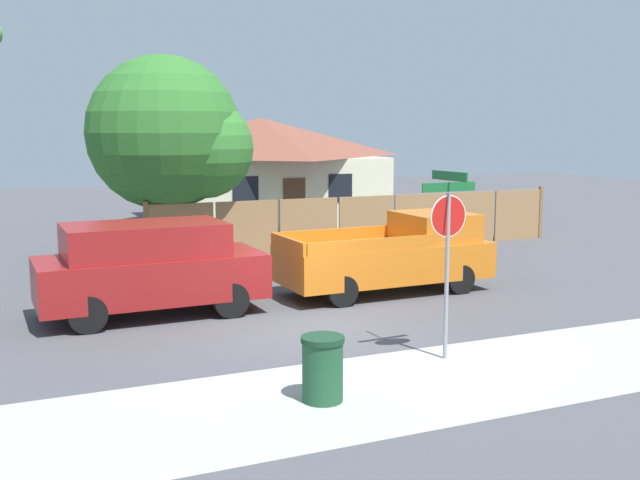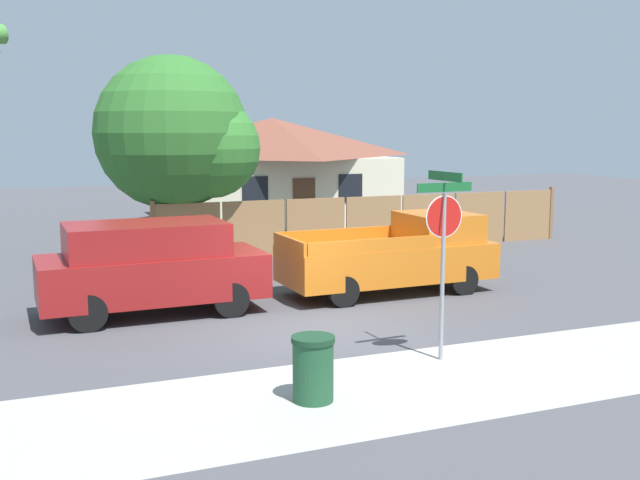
{
  "view_description": "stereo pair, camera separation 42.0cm",
  "coord_description": "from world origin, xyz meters",
  "px_view_note": "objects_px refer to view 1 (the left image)",
  "views": [
    {
      "loc": [
        -5.61,
        -12.98,
        3.83
      ],
      "look_at": [
        0.48,
        0.82,
        1.6
      ],
      "focal_mm": 42.0,
      "sensor_mm": 36.0,
      "label": 1
    },
    {
      "loc": [
        -5.23,
        -13.14,
        3.83
      ],
      "look_at": [
        0.48,
        0.82,
        1.6
      ],
      "focal_mm": 42.0,
      "sensor_mm": 36.0,
      "label": 2
    }
  ],
  "objects_px": {
    "orange_pickup": "(393,255)",
    "stop_sign": "(448,232)",
    "trash_bin": "(323,368)",
    "house": "(261,167)",
    "red_suv": "(150,266)",
    "oak_tree": "(172,136)"
  },
  "relations": [
    {
      "from": "orange_pickup",
      "to": "stop_sign",
      "type": "relative_size",
      "value": 1.6
    },
    {
      "from": "trash_bin",
      "to": "house",
      "type": "bearing_deg",
      "value": 72.86
    },
    {
      "from": "house",
      "to": "stop_sign",
      "type": "xyz_separation_m",
      "value": [
        -3.72,
        -19.84,
        -0.08
      ]
    },
    {
      "from": "red_suv",
      "to": "stop_sign",
      "type": "distance_m",
      "value": 6.45
    },
    {
      "from": "house",
      "to": "orange_pickup",
      "type": "height_order",
      "value": "house"
    },
    {
      "from": "stop_sign",
      "to": "trash_bin",
      "type": "distance_m",
      "value": 3.33
    },
    {
      "from": "red_suv",
      "to": "house",
      "type": "bearing_deg",
      "value": 61.51
    },
    {
      "from": "house",
      "to": "red_suv",
      "type": "xyz_separation_m",
      "value": [
        -7.67,
        -14.86,
        -1.2
      ]
    },
    {
      "from": "house",
      "to": "trash_bin",
      "type": "relative_size",
      "value": 9.87
    },
    {
      "from": "house",
      "to": "orange_pickup",
      "type": "bearing_deg",
      "value": -97.45
    },
    {
      "from": "stop_sign",
      "to": "oak_tree",
      "type": "bearing_deg",
      "value": 96.76
    },
    {
      "from": "house",
      "to": "oak_tree",
      "type": "bearing_deg",
      "value": -124.33
    },
    {
      "from": "house",
      "to": "red_suv",
      "type": "distance_m",
      "value": 16.77
    },
    {
      "from": "stop_sign",
      "to": "trash_bin",
      "type": "bearing_deg",
      "value": -162.51
    },
    {
      "from": "red_suv",
      "to": "trash_bin",
      "type": "distance_m",
      "value": 6.12
    },
    {
      "from": "orange_pickup",
      "to": "house",
      "type": "bearing_deg",
      "value": 81.36
    },
    {
      "from": "red_suv",
      "to": "trash_bin",
      "type": "xyz_separation_m",
      "value": [
        1.25,
        -5.97,
        -0.56
      ]
    },
    {
      "from": "house",
      "to": "oak_tree",
      "type": "relative_size",
      "value": 1.56
    },
    {
      "from": "oak_tree",
      "to": "red_suv",
      "type": "height_order",
      "value": "oak_tree"
    },
    {
      "from": "oak_tree",
      "to": "red_suv",
      "type": "relative_size",
      "value": 1.3
    },
    {
      "from": "orange_pickup",
      "to": "trash_bin",
      "type": "distance_m",
      "value": 7.48
    },
    {
      "from": "oak_tree",
      "to": "orange_pickup",
      "type": "distance_m",
      "value": 8.05
    }
  ]
}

